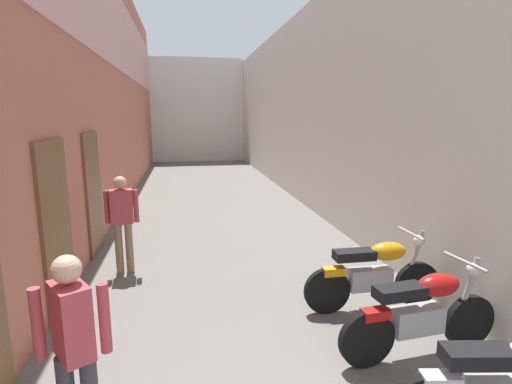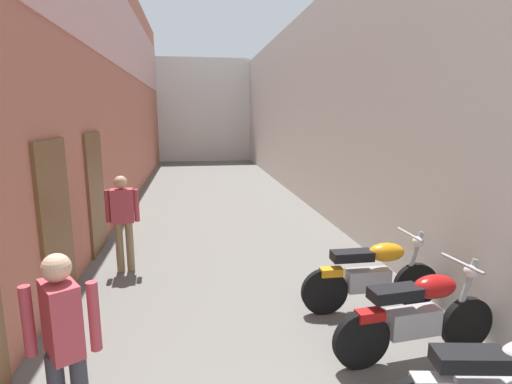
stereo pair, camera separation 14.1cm
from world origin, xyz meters
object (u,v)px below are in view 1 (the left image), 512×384
motorcycle_third (422,312)px  pedestrian_mid_alley (74,343)px  motorcycle_fourth (374,273)px

motorcycle_third → pedestrian_mid_alley: (-3.18, -0.68, 0.42)m
pedestrian_mid_alley → motorcycle_fourth: bearing=28.6°
motorcycle_fourth → pedestrian_mid_alley: 3.65m
motorcycle_third → pedestrian_mid_alley: pedestrian_mid_alley is taller
motorcycle_fourth → motorcycle_third: bearing=-90.0°
motorcycle_third → motorcycle_fourth: (0.00, 1.06, 0.00)m
motorcycle_third → motorcycle_fourth: same height
motorcycle_fourth → pedestrian_mid_alley: bearing=-151.4°
pedestrian_mid_alley → motorcycle_third: bearing=12.1°
motorcycle_third → motorcycle_fourth: size_ratio=1.00×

